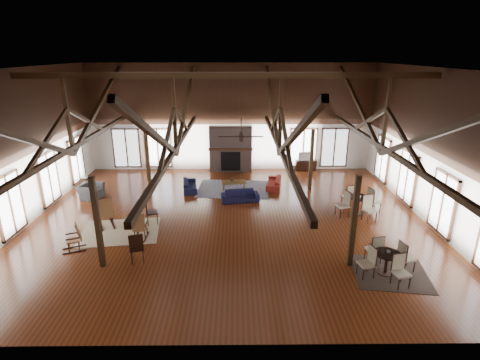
{
  "coord_description": "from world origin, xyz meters",
  "views": [
    {
      "loc": [
        0.33,
        -14.09,
        6.58
      ],
      "look_at": [
        0.48,
        1.0,
        1.37
      ],
      "focal_mm": 28.0,
      "sensor_mm": 36.0,
      "label": 1
    }
  ],
  "objects_px": {
    "armchair": "(91,191)",
    "cafe_table_far": "(359,202)",
    "cafe_table_near": "(387,259)",
    "coffee_table": "(234,183)",
    "sofa_navy_left": "(190,185)",
    "sofa_navy_front": "(240,196)",
    "sofa_orange": "(274,183)",
    "tv_console": "(306,165)"
  },
  "relations": [
    {
      "from": "armchair",
      "to": "cafe_table_far",
      "type": "xyz_separation_m",
      "value": [
        12.04,
        -1.96,
        0.2
      ]
    },
    {
      "from": "cafe_table_near",
      "to": "cafe_table_far",
      "type": "relative_size",
      "value": 0.92
    },
    {
      "from": "coffee_table",
      "to": "sofa_navy_left",
      "type": "bearing_deg",
      "value": 171.44
    },
    {
      "from": "sofa_navy_front",
      "to": "coffee_table",
      "type": "height_order",
      "value": "sofa_navy_front"
    },
    {
      "from": "armchair",
      "to": "sofa_orange",
      "type": "bearing_deg",
      "value": -67.53
    },
    {
      "from": "sofa_navy_front",
      "to": "sofa_orange",
      "type": "height_order",
      "value": "sofa_navy_front"
    },
    {
      "from": "sofa_orange",
      "to": "armchair",
      "type": "bearing_deg",
      "value": -71.37
    },
    {
      "from": "cafe_table_near",
      "to": "sofa_navy_left",
      "type": "bearing_deg",
      "value": 132.83
    },
    {
      "from": "sofa_navy_front",
      "to": "sofa_orange",
      "type": "relative_size",
      "value": 1.02
    },
    {
      "from": "coffee_table",
      "to": "cafe_table_far",
      "type": "height_order",
      "value": "cafe_table_far"
    },
    {
      "from": "tv_console",
      "to": "armchair",
      "type": "bearing_deg",
      "value": -158.55
    },
    {
      "from": "sofa_navy_front",
      "to": "cafe_table_far",
      "type": "xyz_separation_m",
      "value": [
        5.01,
        -1.47,
        0.28
      ]
    },
    {
      "from": "sofa_navy_front",
      "to": "cafe_table_near",
      "type": "height_order",
      "value": "cafe_table_near"
    },
    {
      "from": "cafe_table_far",
      "to": "sofa_navy_left",
      "type": "bearing_deg",
      "value": 158.21
    },
    {
      "from": "sofa_navy_left",
      "to": "tv_console",
      "type": "distance_m",
      "value": 7.15
    },
    {
      "from": "sofa_orange",
      "to": "tv_console",
      "type": "height_order",
      "value": "tv_console"
    },
    {
      "from": "sofa_navy_front",
      "to": "cafe_table_far",
      "type": "relative_size",
      "value": 0.82
    },
    {
      "from": "sofa_navy_left",
      "to": "tv_console",
      "type": "bearing_deg",
      "value": -71.43
    },
    {
      "from": "sofa_orange",
      "to": "tv_console",
      "type": "distance_m",
      "value": 3.62
    },
    {
      "from": "sofa_orange",
      "to": "cafe_table_near",
      "type": "relative_size",
      "value": 0.88
    },
    {
      "from": "sofa_orange",
      "to": "armchair",
      "type": "relative_size",
      "value": 1.64
    },
    {
      "from": "sofa_navy_front",
      "to": "cafe_table_far",
      "type": "bearing_deg",
      "value": -24.84
    },
    {
      "from": "sofa_orange",
      "to": "sofa_navy_left",
      "type": "bearing_deg",
      "value": -75.84
    },
    {
      "from": "cafe_table_far",
      "to": "tv_console",
      "type": "relative_size",
      "value": 1.76
    },
    {
      "from": "sofa_navy_front",
      "to": "sofa_navy_left",
      "type": "bearing_deg",
      "value": 140.08
    },
    {
      "from": "armchair",
      "to": "tv_console",
      "type": "distance_m",
      "value": 11.72
    },
    {
      "from": "sofa_orange",
      "to": "cafe_table_far",
      "type": "relative_size",
      "value": 0.81
    },
    {
      "from": "cafe_table_near",
      "to": "cafe_table_far",
      "type": "height_order",
      "value": "cafe_table_far"
    },
    {
      "from": "sofa_navy_left",
      "to": "coffee_table",
      "type": "xyz_separation_m",
      "value": [
        2.2,
        -0.09,
        0.16
      ]
    },
    {
      "from": "coffee_table",
      "to": "tv_console",
      "type": "relative_size",
      "value": 1.05
    },
    {
      "from": "sofa_orange",
      "to": "cafe_table_far",
      "type": "bearing_deg",
      "value": 54.38
    },
    {
      "from": "tv_console",
      "to": "cafe_table_near",
      "type": "bearing_deg",
      "value": -86.77
    },
    {
      "from": "cafe_table_far",
      "to": "cafe_table_near",
      "type": "bearing_deg",
      "value": -96.65
    },
    {
      "from": "coffee_table",
      "to": "armchair",
      "type": "relative_size",
      "value": 1.21
    },
    {
      "from": "sofa_navy_front",
      "to": "armchair",
      "type": "distance_m",
      "value": 7.05
    },
    {
      "from": "coffee_table",
      "to": "armchair",
      "type": "distance_m",
      "value": 6.8
    },
    {
      "from": "sofa_navy_left",
      "to": "cafe_table_near",
      "type": "bearing_deg",
      "value": -145.59
    },
    {
      "from": "sofa_navy_left",
      "to": "armchair",
      "type": "xyz_separation_m",
      "value": [
        -4.54,
        -1.04,
        0.1
      ]
    },
    {
      "from": "sofa_navy_left",
      "to": "coffee_table",
      "type": "distance_m",
      "value": 2.2
    },
    {
      "from": "coffee_table",
      "to": "tv_console",
      "type": "xyz_separation_m",
      "value": [
        4.17,
        3.33,
        -0.1
      ]
    },
    {
      "from": "coffee_table",
      "to": "tv_console",
      "type": "distance_m",
      "value": 5.34
    },
    {
      "from": "armchair",
      "to": "cafe_table_far",
      "type": "distance_m",
      "value": 12.2
    }
  ]
}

